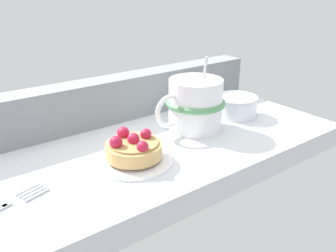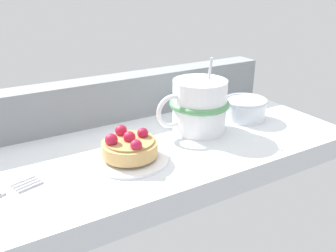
% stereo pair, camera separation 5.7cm
% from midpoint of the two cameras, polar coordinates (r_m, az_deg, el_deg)
% --- Properties ---
extents(ground_plane, '(0.73, 0.31, 0.04)m').
position_cam_midpoint_polar(ground_plane, '(0.59, -2.89, -4.96)').
color(ground_plane, silver).
extents(window_rail_back, '(0.71, 0.05, 0.08)m').
position_cam_midpoint_polar(window_rail_back, '(0.67, -8.12, 4.08)').
color(window_rail_back, gray).
rests_on(window_rail_back, ground_plane).
extents(dessert_plate, '(0.12, 0.12, 0.01)m').
position_cam_midpoint_polar(dessert_plate, '(0.53, -3.02, -5.11)').
color(dessert_plate, white).
rests_on(dessert_plate, ground_plane).
extents(raspberry_tart, '(0.08, 0.08, 0.04)m').
position_cam_midpoint_polar(raspberry_tart, '(0.53, -3.12, -3.25)').
color(raspberry_tart, tan).
rests_on(raspberry_tart, dessert_plate).
extents(coffee_mug, '(0.14, 0.11, 0.13)m').
position_cam_midpoint_polar(coffee_mug, '(0.63, 7.73, 3.17)').
color(coffee_mug, white).
rests_on(coffee_mug, ground_plane).
extents(sugar_bowl, '(0.08, 0.08, 0.04)m').
position_cam_midpoint_polar(sugar_bowl, '(0.70, 14.74, 2.71)').
color(sugar_bowl, silver).
rests_on(sugar_bowl, ground_plane).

